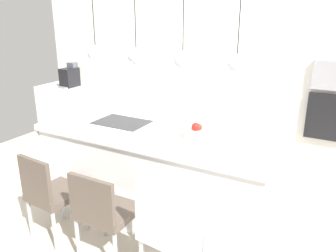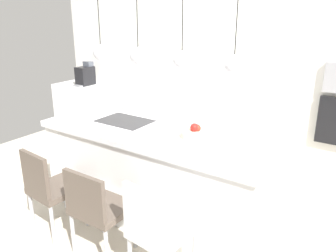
# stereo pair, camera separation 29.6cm
# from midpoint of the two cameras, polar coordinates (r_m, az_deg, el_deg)

# --- Properties ---
(floor) EXTENTS (6.60, 6.60, 0.00)m
(floor) POSITION_cam_midpoint_polar(r_m,az_deg,el_deg) (3.88, -3.58, -13.93)
(floor) COLOR beige
(floor) RESTS_ON ground
(back_wall) EXTENTS (6.00, 0.10, 2.60)m
(back_wall) POSITION_cam_midpoint_polar(r_m,az_deg,el_deg) (4.80, 6.82, 9.11)
(back_wall) COLOR silver
(back_wall) RESTS_ON ground
(kitchen_island) EXTENTS (2.43, 1.01, 0.95)m
(kitchen_island) POSITION_cam_midpoint_polar(r_m,az_deg,el_deg) (3.64, -3.74, -7.59)
(kitchen_island) COLOR white
(kitchen_island) RESTS_ON ground
(sink_basin) EXTENTS (0.56, 0.40, 0.02)m
(sink_basin) POSITION_cam_midpoint_polar(r_m,az_deg,el_deg) (3.72, -9.89, 0.52)
(sink_basin) COLOR #2D2D30
(sink_basin) RESTS_ON kitchen_island
(faucet) EXTENTS (0.02, 0.17, 0.22)m
(faucet) POSITION_cam_midpoint_polar(r_m,az_deg,el_deg) (3.84, -8.04, 3.48)
(faucet) COLOR silver
(faucet) RESTS_ON kitchen_island
(fruit_bowl) EXTENTS (0.26, 0.26, 0.13)m
(fruit_bowl) POSITION_cam_midpoint_polar(r_m,az_deg,el_deg) (3.25, 2.00, -1.05)
(fruit_bowl) COLOR beige
(fruit_bowl) RESTS_ON kitchen_island
(side_counter) EXTENTS (1.10, 0.60, 0.89)m
(side_counter) POSITION_cam_midpoint_polar(r_m,az_deg,el_deg) (6.03, -16.56, 2.07)
(side_counter) COLOR white
(side_counter) RESTS_ON ground
(coffee_machine) EXTENTS (0.20, 0.35, 0.38)m
(coffee_machine) POSITION_cam_midpoint_polar(r_m,az_deg,el_deg) (5.91, -17.28, 7.74)
(coffee_machine) COLOR black
(coffee_machine) RESTS_ON side_counter
(oven) EXTENTS (0.56, 0.08, 0.56)m
(oven) POSITION_cam_midpoint_polar(r_m,az_deg,el_deg) (4.50, 23.61, 1.26)
(oven) COLOR black
(oven) RESTS_ON back_wall
(chair_near) EXTENTS (0.45, 0.48, 0.87)m
(chair_near) POSITION_cam_midpoint_polar(r_m,az_deg,el_deg) (3.47, -21.18, -10.13)
(chair_near) COLOR brown
(chair_near) RESTS_ON ground
(chair_middle) EXTENTS (0.47, 0.43, 0.84)m
(chair_middle) POSITION_cam_midpoint_polar(r_m,az_deg,el_deg) (3.08, -13.41, -13.37)
(chair_middle) COLOR brown
(chair_middle) RESTS_ON ground
(chair_far) EXTENTS (0.45, 0.48, 0.90)m
(chair_far) POSITION_cam_midpoint_polar(r_m,az_deg,el_deg) (2.73, -3.11, -16.69)
(chair_far) COLOR silver
(chair_far) RESTS_ON ground
(pendant_light_left) EXTENTS (0.17, 0.17, 0.77)m
(pendant_light_left) POSITION_cam_midpoint_polar(r_m,az_deg,el_deg) (3.76, -14.10, 11.59)
(pendant_light_left) COLOR silver
(pendant_light_center_left) EXTENTS (0.17, 0.17, 0.77)m
(pendant_light_center_left) POSITION_cam_midpoint_polar(r_m,az_deg,el_deg) (3.44, -7.77, 11.35)
(pendant_light_center_left) COLOR silver
(pendant_light_center_right) EXTENTS (0.17, 0.17, 0.77)m
(pendant_light_center_right) POSITION_cam_midpoint_polar(r_m,az_deg,el_deg) (3.17, -0.27, 10.90)
(pendant_light_center_right) COLOR silver
(pendant_light_right) EXTENTS (0.17, 0.17, 0.77)m
(pendant_light_right) POSITION_cam_midpoint_polar(r_m,az_deg,el_deg) (2.96, 8.43, 10.15)
(pendant_light_right) COLOR silver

